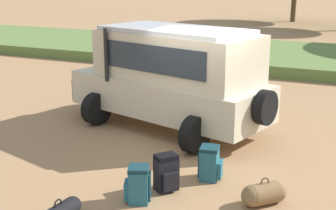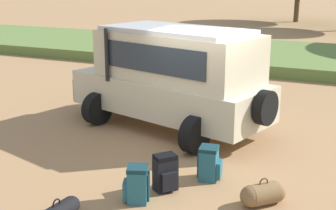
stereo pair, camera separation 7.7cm
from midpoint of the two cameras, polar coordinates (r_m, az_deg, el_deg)
name	(u,v)px [view 1 (the left image)]	position (r m, az deg, el deg)	size (l,w,h in m)	color
ground_plane	(200,144)	(10.41, 3.71, -4.71)	(320.00, 320.00, 0.00)	#9E754C
grass_bank	(291,57)	(20.59, 14.63, 5.64)	(120.00, 7.00, 0.44)	#5B7538
safari_vehicle	(172,76)	(11.09, 0.30, 3.56)	(5.47, 3.52, 2.44)	beige
backpack_beside_front_wheel	(138,185)	(7.77, -3.96, -9.66)	(0.48, 0.45, 0.62)	#235B6B
backpack_cluster_center	(210,163)	(8.58, 4.88, -7.10)	(0.46, 0.43, 0.63)	#235B6B
backpack_near_rear_wheel	(167,173)	(8.13, -0.45, -8.31)	(0.47, 0.47, 0.65)	black
duffel_bag_soft_canvas	(264,194)	(7.88, 11.36, -10.54)	(0.67, 0.70, 0.46)	brown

